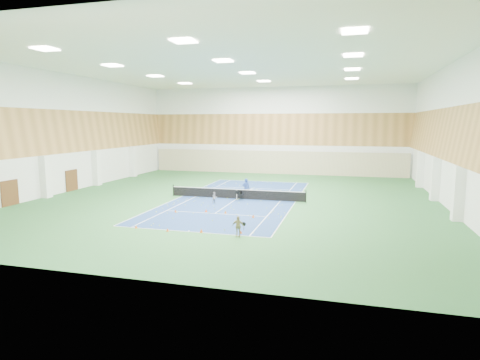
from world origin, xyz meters
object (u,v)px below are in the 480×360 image
child_apron (238,226)px  ball_cart (239,196)px  tennis_net (237,193)px  child_court (215,198)px  coach (246,188)px

child_apron → ball_cart: bearing=105.7°
tennis_net → child_court: bearing=-117.1°
tennis_net → ball_cart: (0.37, -0.60, -0.11)m
child_court → tennis_net: bearing=20.7°
tennis_net → coach: size_ratio=6.78×
ball_cart → coach: bearing=86.3°
tennis_net → child_court: size_ratio=12.59×
coach → child_apron: 13.01m
tennis_net → child_apron: 12.60m
child_apron → ball_cart: 11.92m
tennis_net → ball_cart: 0.72m
child_court → child_apron: size_ratio=0.77×
tennis_net → child_apron: bearing=-74.1°
ball_cart → tennis_net: bearing=135.2°
coach → ball_cart: bearing=61.9°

